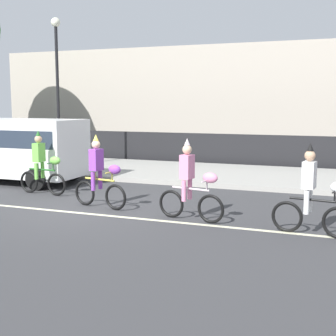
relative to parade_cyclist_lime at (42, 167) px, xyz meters
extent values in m
plane|color=#38383A|center=(2.01, -1.21, -0.84)|extent=(80.00, 80.00, 0.00)
cube|color=beige|center=(2.01, -1.71, -0.84)|extent=(36.00, 0.14, 0.01)
cube|color=#9E9B93|center=(2.01, 5.29, -0.77)|extent=(60.00, 5.00, 0.15)
cube|color=black|center=(2.01, 8.19, -0.14)|extent=(40.00, 0.08, 1.40)
cube|color=#B2A899|center=(2.50, 16.79, 2.06)|extent=(28.00, 8.00, 5.80)
torus|color=black|center=(0.51, -0.05, -0.51)|extent=(0.67, 0.13, 0.67)
torus|color=black|center=(-0.54, 0.05, -0.51)|extent=(0.67, 0.13, 0.67)
cylinder|color=#266626|center=(-0.01, 0.00, -0.09)|extent=(0.97, 0.14, 0.05)
cylinder|color=#266626|center=(-0.16, 0.01, 0.00)|extent=(0.04, 0.04, 0.18)
cylinder|color=#266626|center=(0.40, -0.04, 0.02)|extent=(0.04, 0.04, 0.23)
cylinder|color=#266626|center=(0.40, -0.04, 0.14)|extent=(0.08, 0.50, 0.03)
ellipsoid|color=#72CC4C|center=(0.49, -0.04, 0.21)|extent=(0.38, 0.23, 0.24)
cube|color=#72CC4C|center=(-0.11, 0.01, 0.42)|extent=(0.27, 0.34, 0.56)
sphere|color=tan|center=(-0.11, 0.01, 0.82)|extent=(0.22, 0.22, 0.22)
cone|color=#266626|center=(-0.11, 0.01, 1.00)|extent=(0.14, 0.14, 0.16)
cylinder|color=#72CC4C|center=(-0.13, -0.13, -0.13)|extent=(0.11, 0.11, 0.48)
cylinder|color=#72CC4C|center=(-0.10, 0.15, -0.13)|extent=(0.11, 0.11, 0.48)
torus|color=black|center=(3.01, -1.09, -0.51)|extent=(0.67, 0.20, 0.67)
torus|color=black|center=(1.98, -0.88, -0.51)|extent=(0.67, 0.20, 0.67)
cylinder|color=#E5D84C|center=(2.49, -0.99, -0.09)|extent=(0.96, 0.24, 0.05)
cylinder|color=#E5D84C|center=(2.35, -0.96, 0.00)|extent=(0.04, 0.04, 0.18)
cylinder|color=#E5D84C|center=(2.90, -1.07, 0.02)|extent=(0.04, 0.04, 0.23)
cylinder|color=#E5D84C|center=(2.90, -1.07, 0.14)|extent=(0.13, 0.50, 0.03)
ellipsoid|color=purple|center=(2.99, -1.09, 0.21)|extent=(0.39, 0.27, 0.24)
cube|color=purple|center=(2.39, -0.97, 0.42)|extent=(0.30, 0.36, 0.56)
sphere|color=beige|center=(2.39, -0.97, 0.82)|extent=(0.22, 0.22, 0.22)
cone|color=#E5D84C|center=(2.39, -0.97, 1.00)|extent=(0.14, 0.14, 0.16)
cylinder|color=purple|center=(2.37, -1.10, -0.13)|extent=(0.11, 0.11, 0.48)
cylinder|color=purple|center=(2.42, -0.83, -0.13)|extent=(0.11, 0.11, 0.48)
torus|color=black|center=(5.64, -1.51, -0.51)|extent=(0.67, 0.19, 0.67)
torus|color=black|center=(4.61, -1.32, -0.51)|extent=(0.67, 0.19, 0.67)
cylinder|color=silver|center=(5.13, -1.42, -0.09)|extent=(0.96, 0.23, 0.05)
cylinder|color=silver|center=(4.98, -1.39, 0.00)|extent=(0.04, 0.04, 0.18)
cylinder|color=silver|center=(5.54, -1.49, 0.02)|extent=(0.04, 0.04, 0.23)
cylinder|color=silver|center=(5.54, -1.49, 0.14)|extent=(0.13, 0.50, 0.03)
ellipsoid|color=pink|center=(5.62, -1.51, 0.21)|extent=(0.39, 0.26, 0.24)
cube|color=pink|center=(5.03, -1.40, 0.42)|extent=(0.30, 0.36, 0.56)
sphere|color=beige|center=(5.03, -1.40, 0.82)|extent=(0.22, 0.22, 0.22)
cone|color=silver|center=(5.03, -1.40, 1.00)|extent=(0.14, 0.14, 0.16)
cylinder|color=pink|center=(5.00, -1.53, -0.13)|extent=(0.11, 0.11, 0.48)
cylinder|color=pink|center=(5.06, -1.26, -0.13)|extent=(0.11, 0.11, 0.48)
torus|color=black|center=(7.35, -1.63, -0.51)|extent=(0.67, 0.17, 0.67)
cylinder|color=black|center=(7.87, -1.71, -0.09)|extent=(0.96, 0.19, 0.05)
cylinder|color=black|center=(7.72, -1.69, 0.00)|extent=(0.04, 0.04, 0.18)
cylinder|color=black|center=(8.29, -1.77, 0.02)|extent=(0.04, 0.04, 0.23)
cylinder|color=black|center=(8.29, -1.77, 0.14)|extent=(0.11, 0.50, 0.03)
cube|color=white|center=(7.77, -1.70, 0.42)|extent=(0.28, 0.35, 0.56)
sphere|color=tan|center=(7.77, -1.70, 0.82)|extent=(0.22, 0.22, 0.22)
cone|color=black|center=(7.77, -1.70, 1.00)|extent=(0.14, 0.14, 0.16)
cylinder|color=white|center=(7.75, -1.84, -0.13)|extent=(0.11, 0.11, 0.48)
cylinder|color=white|center=(7.79, -1.56, -0.13)|extent=(0.11, 0.11, 0.48)
cube|color=white|center=(-2.29, 1.49, 0.39)|extent=(5.00, 2.00, 1.90)
cube|color=#283342|center=(-1.89, 1.49, 0.74)|extent=(3.90, 2.02, 0.56)
cylinder|color=black|center=(-0.59, 0.49, -0.49)|extent=(0.70, 0.22, 0.70)
cylinder|color=black|center=(-0.59, 2.49, -0.49)|extent=(0.70, 0.22, 0.70)
cylinder|color=black|center=(-2.32, 4.37, 2.06)|extent=(0.12, 0.12, 5.50)
sphere|color=#EAEACC|center=(-2.32, 4.37, 4.99)|extent=(0.36, 0.36, 0.36)
camera|label=1|loc=(8.45, -11.57, 1.88)|focal=50.00mm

